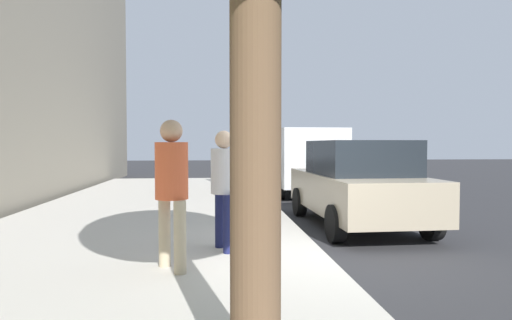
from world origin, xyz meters
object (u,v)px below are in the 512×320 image
at_px(pedestrian_at_meter, 224,180).
at_px(traffic_signal, 240,118).
at_px(parked_sedan_near, 357,183).
at_px(parked_van_far, 298,157).
at_px(pedestrian_bystander, 172,181).
at_px(parking_meter, 270,179).

height_order(pedestrian_at_meter, traffic_signal, traffic_signal).
distance_m(parked_sedan_near, traffic_signal, 6.42).
xyz_separation_m(parked_sedan_near, parked_van_far, (6.25, 0.00, 0.36)).
distance_m(pedestrian_bystander, parked_van_far, 10.14).
relative_size(pedestrian_at_meter, traffic_signal, 0.48).
bearing_deg(parked_sedan_near, traffic_signal, 19.13).
relative_size(pedestrian_at_meter, parked_van_far, 0.33).
height_order(pedestrian_at_meter, parked_sedan_near, pedestrian_at_meter).
xyz_separation_m(pedestrian_bystander, parked_sedan_near, (3.29, -3.45, -0.36)).
distance_m(pedestrian_bystander, parked_sedan_near, 4.78).
height_order(pedestrian_bystander, parked_sedan_near, pedestrian_bystander).
distance_m(parking_meter, parked_sedan_near, 2.92).
bearing_deg(parked_sedan_near, pedestrian_bystander, 133.66).
bearing_deg(traffic_signal, parked_van_far, -79.01).
distance_m(parking_meter, parked_van_far, 8.54).
xyz_separation_m(pedestrian_at_meter, parked_sedan_near, (2.35, -2.79, -0.28)).
bearing_deg(pedestrian_bystander, parked_sedan_near, 10.84).
bearing_deg(parking_meter, pedestrian_bystander, 132.12).
distance_m(parked_sedan_near, parked_van_far, 6.26).
xyz_separation_m(parking_meter, parked_van_far, (8.29, -2.06, 0.09)).
bearing_deg(parked_sedan_near, parking_meter, 134.66).
bearing_deg(parking_meter, parked_van_far, -13.98).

